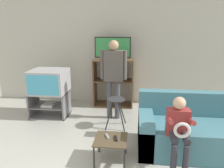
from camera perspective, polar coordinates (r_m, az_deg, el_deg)
name	(u,v)px	position (r m, az deg, el deg)	size (l,w,h in m)	color
wall_back	(118,51)	(5.42, 1.61, 8.61)	(6.40, 0.06, 2.60)	beige
tv_stand	(50,104)	(4.93, -15.91, -5.09)	(0.78, 0.54, 0.52)	slate
television_main	(49,81)	(4.80, -16.13, 0.69)	(0.74, 0.68, 0.49)	#B2B2B7
media_shelf	(113,82)	(5.26, 0.37, 0.43)	(0.94, 0.46, 1.13)	brown
television_flat	(113,49)	(5.09, 0.18, 9.16)	(0.83, 0.20, 0.52)	black
folding_stool	(116,104)	(4.15, 1.02, -5.25)	(0.38, 0.38, 0.57)	black
snack_table	(111,141)	(3.21, -0.32, -14.71)	(0.46, 0.46, 0.34)	brown
remote_control_black	(116,138)	(3.19, 0.96, -14.01)	(0.04, 0.14, 0.02)	black
remote_control_white	(107,136)	(3.24, -1.21, -13.50)	(0.04, 0.14, 0.02)	gray
couch	(201,132)	(3.76, 22.29, -11.46)	(1.95, 0.90, 0.86)	teal
person_standing_adult	(114,72)	(4.41, 0.40, 3.07)	(0.53, 0.20, 1.63)	#4C4C56
person_seated_child	(179,128)	(3.06, 17.04, -10.82)	(0.33, 0.43, 0.99)	#2D2D38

